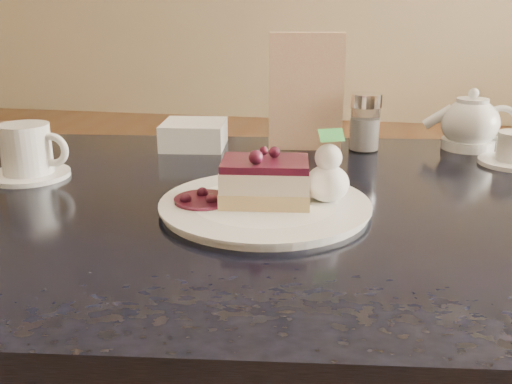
% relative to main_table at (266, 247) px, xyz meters
% --- Properties ---
extents(main_table, '(1.35, 0.99, 0.78)m').
position_rel_main_table_xyz_m(main_table, '(0.00, 0.00, 0.00)').
color(main_table, black).
rests_on(main_table, ground).
extents(dessert_plate, '(0.30, 0.30, 0.01)m').
position_rel_main_table_xyz_m(dessert_plate, '(0.01, -0.05, 0.09)').
color(dessert_plate, white).
rests_on(dessert_plate, main_table).
extents(cheesecake_slice, '(0.14, 0.10, 0.06)m').
position_rel_main_table_xyz_m(cheesecake_slice, '(0.01, -0.05, 0.13)').
color(cheesecake_slice, tan).
rests_on(cheesecake_slice, dessert_plate).
extents(whipped_cream, '(0.06, 0.06, 0.06)m').
position_rel_main_table_xyz_m(whipped_cream, '(0.09, -0.03, 0.12)').
color(whipped_cream, white).
rests_on(whipped_cream, dessert_plate).
extents(berry_sauce, '(0.08, 0.08, 0.01)m').
position_rel_main_table_xyz_m(berry_sauce, '(-0.08, -0.07, 0.10)').
color(berry_sauce, '#390E1F').
rests_on(berry_sauce, dessert_plate).
extents(coffee_set, '(0.15, 0.14, 0.09)m').
position_rel_main_table_xyz_m(coffee_set, '(-0.42, 0.04, 0.12)').
color(coffee_set, white).
rests_on(coffee_set, main_table).
extents(tea_set, '(0.24, 0.23, 0.11)m').
position_rel_main_table_xyz_m(tea_set, '(0.36, 0.36, 0.13)').
color(tea_set, white).
rests_on(tea_set, main_table).
extents(menu_card, '(0.15, 0.05, 0.23)m').
position_rel_main_table_xyz_m(menu_card, '(0.02, 0.32, 0.20)').
color(menu_card, '#FFF7CB').
rests_on(menu_card, main_table).
extents(sugar_shaker, '(0.06, 0.06, 0.12)m').
position_rel_main_table_xyz_m(sugar_shaker, '(0.14, 0.33, 0.14)').
color(sugar_shaker, white).
rests_on(sugar_shaker, main_table).
extents(napkin_stack, '(0.14, 0.14, 0.05)m').
position_rel_main_table_xyz_m(napkin_stack, '(-0.20, 0.29, 0.11)').
color(napkin_stack, white).
rests_on(napkin_stack, main_table).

